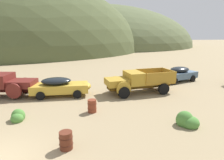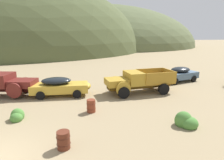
{
  "view_description": "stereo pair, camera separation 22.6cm",
  "coord_description": "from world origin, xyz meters",
  "px_view_note": "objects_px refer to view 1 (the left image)",
  "views": [
    {
      "loc": [
        3.43,
        -7.33,
        5.02
      ],
      "look_at": [
        6.83,
        8.82,
        1.06
      ],
      "focal_mm": 30.78,
      "sensor_mm": 36.0,
      "label": 1
    },
    {
      "loc": [
        3.66,
        -7.38,
        5.02
      ],
      "look_at": [
        6.83,
        8.82,
        1.06
      ],
      "focal_mm": 30.78,
      "sensor_mm": 36.0,
      "label": 2
    }
  ],
  "objects_px": {
    "car_faded_yellow": "(62,86)",
    "oil_drum_foreground": "(92,106)",
    "truck_oxblood": "(1,84)",
    "car_chalk_blue": "(177,74)",
    "truck_mustard": "(135,82)",
    "oil_drum_by_truck": "(66,140)"
  },
  "relations": [
    {
      "from": "car_chalk_blue",
      "to": "oil_drum_foreground",
      "type": "bearing_deg",
      "value": 17.65
    },
    {
      "from": "car_faded_yellow",
      "to": "truck_mustard",
      "type": "distance_m",
      "value": 6.24
    },
    {
      "from": "truck_mustard",
      "to": "car_chalk_blue",
      "type": "bearing_deg",
      "value": -156.99
    },
    {
      "from": "oil_drum_foreground",
      "to": "oil_drum_by_truck",
      "type": "distance_m",
      "value": 4.23
    },
    {
      "from": "car_faded_yellow",
      "to": "car_chalk_blue",
      "type": "xyz_separation_m",
      "value": [
        12.01,
        2.64,
        0.0
      ]
    },
    {
      "from": "oil_drum_by_truck",
      "to": "oil_drum_foreground",
      "type": "bearing_deg",
      "value": 68.03
    },
    {
      "from": "truck_mustard",
      "to": "car_chalk_blue",
      "type": "distance_m",
      "value": 6.59
    },
    {
      "from": "car_chalk_blue",
      "to": "oil_drum_by_truck",
      "type": "relative_size",
      "value": 5.85
    },
    {
      "from": "truck_oxblood",
      "to": "oil_drum_foreground",
      "type": "height_order",
      "value": "truck_oxblood"
    },
    {
      "from": "car_faded_yellow",
      "to": "oil_drum_by_truck",
      "type": "height_order",
      "value": "car_faded_yellow"
    },
    {
      "from": "car_chalk_blue",
      "to": "car_faded_yellow",
      "type": "bearing_deg",
      "value": -3.7
    },
    {
      "from": "car_chalk_blue",
      "to": "oil_drum_by_truck",
      "type": "xyz_separation_m",
      "value": [
        -11.51,
        -10.55,
        -0.4
      ]
    },
    {
      "from": "car_faded_yellow",
      "to": "car_chalk_blue",
      "type": "relative_size",
      "value": 1.02
    },
    {
      "from": "truck_mustard",
      "to": "car_chalk_blue",
      "type": "xyz_separation_m",
      "value": [
        5.8,
        3.13,
        -0.2
      ]
    },
    {
      "from": "truck_oxblood",
      "to": "car_faded_yellow",
      "type": "xyz_separation_m",
      "value": [
        4.86,
        -0.89,
        -0.19
      ]
    },
    {
      "from": "truck_oxblood",
      "to": "car_chalk_blue",
      "type": "bearing_deg",
      "value": 18.77
    },
    {
      "from": "truck_oxblood",
      "to": "car_chalk_blue",
      "type": "distance_m",
      "value": 16.97
    },
    {
      "from": "truck_mustard",
      "to": "oil_drum_foreground",
      "type": "xyz_separation_m",
      "value": [
        -4.13,
        -3.5,
        -0.59
      ]
    },
    {
      "from": "car_faded_yellow",
      "to": "oil_drum_foreground",
      "type": "bearing_deg",
      "value": -59.09
    },
    {
      "from": "car_faded_yellow",
      "to": "oil_drum_foreground",
      "type": "relative_size",
      "value": 5.76
    },
    {
      "from": "oil_drum_foreground",
      "to": "oil_drum_by_truck",
      "type": "height_order",
      "value": "oil_drum_foreground"
    },
    {
      "from": "truck_oxblood",
      "to": "truck_mustard",
      "type": "height_order",
      "value": "truck_mustard"
    }
  ]
}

